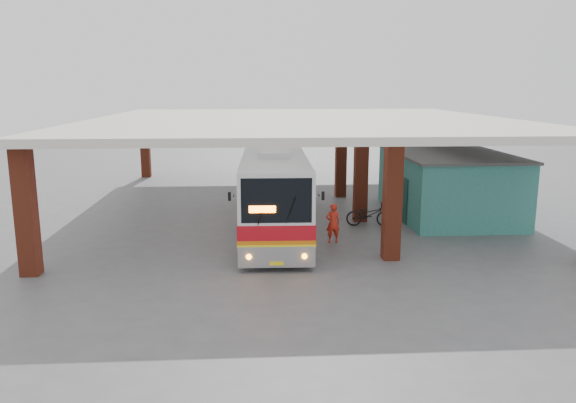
# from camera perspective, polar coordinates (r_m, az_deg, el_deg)

# --- Properties ---
(ground) EXTENTS (90.00, 90.00, 0.00)m
(ground) POSITION_cam_1_polar(r_m,az_deg,el_deg) (23.48, 1.43, -3.78)
(ground) COLOR #515154
(ground) RESTS_ON ground
(brick_columns) EXTENTS (20.10, 21.60, 4.35)m
(brick_columns) POSITION_cam_1_polar(r_m,az_deg,el_deg) (28.05, 3.48, 3.28)
(brick_columns) COLOR maroon
(brick_columns) RESTS_ON ground
(canopy_roof) EXTENTS (21.00, 23.00, 0.30)m
(canopy_roof) POSITION_cam_1_polar(r_m,az_deg,el_deg) (29.21, 1.34, 8.21)
(canopy_roof) COLOR beige
(canopy_roof) RESTS_ON brick_columns
(shop_building) EXTENTS (5.20, 8.20, 3.11)m
(shop_building) POSITION_cam_1_polar(r_m,az_deg,el_deg) (28.57, 15.88, 1.77)
(shop_building) COLOR #2D706C
(shop_building) RESTS_ON ground
(coach_bus) EXTENTS (2.93, 12.68, 3.67)m
(coach_bus) POSITION_cam_1_polar(r_m,az_deg,el_deg) (24.77, -1.45, 1.37)
(coach_bus) COLOR silver
(coach_bus) RESTS_ON ground
(motorcycle) EXTENTS (2.14, 0.94, 1.09)m
(motorcycle) POSITION_cam_1_polar(r_m,az_deg,el_deg) (25.67, 8.24, -1.30)
(motorcycle) COLOR black
(motorcycle) RESTS_ON ground
(pedestrian) EXTENTS (0.63, 0.45, 1.61)m
(pedestrian) POSITION_cam_1_polar(r_m,az_deg,el_deg) (22.77, 4.59, -2.21)
(pedestrian) COLOR red
(pedestrian) RESTS_ON ground
(red_chair) EXTENTS (0.56, 0.56, 0.83)m
(red_chair) POSITION_cam_1_polar(r_m,az_deg,el_deg) (29.41, 10.41, -0.05)
(red_chair) COLOR #AF1912
(red_chair) RESTS_ON ground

